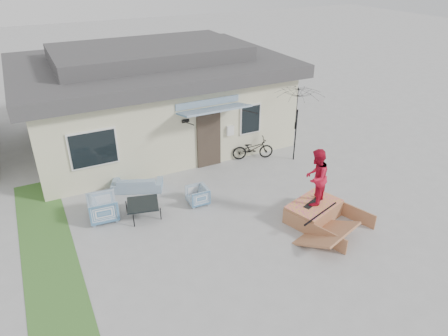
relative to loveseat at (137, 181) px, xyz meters
name	(u,v)px	position (x,y,z in m)	size (l,w,h in m)	color
ground	(242,235)	(2.01, -3.90, -0.34)	(90.00, 90.00, 0.00)	#989898
grass_strip	(47,247)	(-3.19, -1.90, -0.33)	(1.40, 8.00, 0.01)	#36642A
house	(152,96)	(2.01, 4.09, 1.60)	(10.80, 8.49, 4.10)	beige
loveseat	(137,181)	(0.00, 0.00, 0.00)	(1.72, 0.51, 0.67)	#366793
armchair_left	(103,207)	(-1.42, -1.25, 0.11)	(0.86, 0.81, 0.88)	#366793
armchair_right	(197,195)	(1.52, -1.74, 0.00)	(0.65, 0.61, 0.67)	#366793
coffee_table	(143,210)	(-0.29, -1.65, -0.10)	(0.95, 0.95, 0.47)	black
bicycle	(253,146)	(4.82, 0.32, 0.19)	(0.58, 1.65, 1.06)	black
patio_umbrella	(297,118)	(6.24, -0.50, 1.41)	(2.28, 2.18, 2.20)	black
skate_ramp	(313,211)	(4.37, -4.17, -0.06)	(1.64, 2.18, 0.55)	#9A603E
skateboard	(313,202)	(4.35, -4.12, 0.23)	(0.83, 0.21, 0.05)	black
skater	(316,176)	(4.35, -4.12, 1.15)	(0.87, 0.67, 1.78)	red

